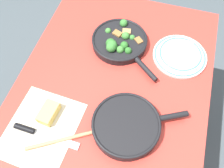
{
  "coord_description": "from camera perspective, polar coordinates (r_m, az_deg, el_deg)",
  "views": [
    {
      "loc": [
        0.53,
        0.16,
        1.7
      ],
      "look_at": [
        0.0,
        0.0,
        0.77
      ],
      "focal_mm": 40.0,
      "sensor_mm": 36.0,
      "label": 1
    }
  ],
  "objects": [
    {
      "name": "dining_table_red",
      "position": [
        1.18,
        -0.0,
        -2.7
      ],
      "size": [
        1.17,
        0.84,
        0.75
      ],
      "color": "red",
      "rests_on": "ground_plane"
    },
    {
      "name": "grater_knife",
      "position": [
        1.04,
        -16.77,
        -10.64
      ],
      "size": [
        0.03,
        0.27,
        0.02
      ],
      "rotation": [
        0.0,
        0.0,
        1.54
      ],
      "color": "silver",
      "rests_on": "dining_table_red"
    },
    {
      "name": "ground_plane",
      "position": [
        1.79,
        -0.0,
        -12.74
      ],
      "size": [
        14.0,
        14.0,
        0.0
      ],
      "primitive_type": "plane",
      "color": "#424C51"
    },
    {
      "name": "parchment_sheet",
      "position": [
        1.05,
        -15.84,
        -9.83
      ],
      "size": [
        0.34,
        0.29,
        0.0
      ],
      "color": "beige",
      "rests_on": "dining_table_red"
    },
    {
      "name": "skillet_eggs",
      "position": [
        0.99,
        3.35,
        -9.44
      ],
      "size": [
        0.27,
        0.36,
        0.05
      ],
      "rotation": [
        0.0,
        0.0,
        2.05
      ],
      "color": "black",
      "rests_on": "dining_table_red"
    },
    {
      "name": "wooden_spoon",
      "position": [
        1.0,
        -5.36,
        -11.12
      ],
      "size": [
        0.23,
        0.36,
        0.02
      ],
      "rotation": [
        0.0,
        0.0,
        2.11
      ],
      "color": "tan",
      "rests_on": "dining_table_red"
    },
    {
      "name": "dinner_plate_stack",
      "position": [
        1.22,
        15.27,
        6.39
      ],
      "size": [
        0.25,
        0.25,
        0.03
      ],
      "color": "white",
      "rests_on": "dining_table_red"
    },
    {
      "name": "cheese_block",
      "position": [
        1.05,
        -14.29,
        -6.39
      ],
      "size": [
        0.1,
        0.07,
        0.04
      ],
      "color": "#E0C15B",
      "rests_on": "dining_table_red"
    },
    {
      "name": "skillet_broccoli",
      "position": [
        1.21,
        1.79,
        9.7
      ],
      "size": [
        0.31,
        0.35,
        0.08
      ],
      "rotation": [
        0.0,
        0.0,
        0.89
      ],
      "color": "black",
      "rests_on": "dining_table_red"
    }
  ]
}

